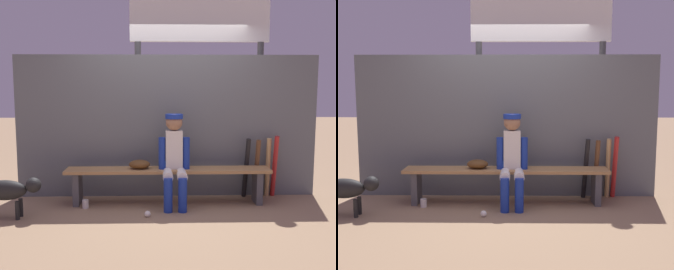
% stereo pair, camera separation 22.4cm
% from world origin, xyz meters
% --- Properties ---
extents(ground_plane, '(30.00, 30.00, 0.00)m').
position_xyz_m(ground_plane, '(0.00, 0.00, 0.00)').
color(ground_plane, '#937556').
extents(chainlink_fence, '(4.22, 0.03, 1.99)m').
position_xyz_m(chainlink_fence, '(0.00, 0.38, 1.00)').
color(chainlink_fence, '#595E63').
rests_on(chainlink_fence, ground_plane).
extents(dugout_bench, '(2.70, 0.36, 0.47)m').
position_xyz_m(dugout_bench, '(0.00, 0.00, 0.37)').
color(dugout_bench, '#AD7F4C').
rests_on(dugout_bench, ground_plane).
extents(player_seated, '(0.41, 0.55, 1.20)m').
position_xyz_m(player_seated, '(0.08, -0.11, 0.66)').
color(player_seated, silver).
rests_on(player_seated, ground_plane).
extents(baseball_glove, '(0.28, 0.20, 0.12)m').
position_xyz_m(baseball_glove, '(-0.38, 0.00, 0.53)').
color(baseball_glove, '#593819').
rests_on(baseball_glove, dugout_bench).
extents(bat_aluminum_black, '(0.10, 0.20, 0.85)m').
position_xyz_m(bat_aluminum_black, '(1.10, 0.23, 0.42)').
color(bat_aluminum_black, black).
rests_on(bat_aluminum_black, ground_plane).
extents(bat_wood_dark, '(0.09, 0.18, 0.83)m').
position_xyz_m(bat_wood_dark, '(1.24, 0.23, 0.42)').
color(bat_wood_dark, brown).
rests_on(bat_wood_dark, ground_plane).
extents(bat_wood_tan, '(0.09, 0.18, 0.85)m').
position_xyz_m(bat_wood_tan, '(1.42, 0.27, 0.42)').
color(bat_wood_tan, tan).
rests_on(bat_wood_tan, ground_plane).
extents(bat_aluminum_red, '(0.08, 0.26, 0.89)m').
position_xyz_m(bat_aluminum_red, '(1.50, 0.24, 0.44)').
color(bat_aluminum_red, '#B22323').
rests_on(bat_aluminum_red, ground_plane).
extents(baseball, '(0.07, 0.07, 0.07)m').
position_xyz_m(baseball, '(-0.26, -0.55, 0.04)').
color(baseball, white).
rests_on(baseball, ground_plane).
extents(cup_on_ground, '(0.08, 0.08, 0.11)m').
position_xyz_m(cup_on_ground, '(-1.07, -0.19, 0.06)').
color(cup_on_ground, silver).
rests_on(cup_on_ground, ground_plane).
extents(cup_on_bench, '(0.08, 0.08, 0.11)m').
position_xyz_m(cup_on_bench, '(-0.05, -0.01, 0.53)').
color(cup_on_bench, '#1E47AD').
rests_on(cup_on_bench, dugout_bench).
extents(scoreboard, '(2.42, 0.27, 3.31)m').
position_xyz_m(scoreboard, '(0.58, 1.06, 2.34)').
color(scoreboard, '#3F3F42').
rests_on(scoreboard, ground_plane).
extents(dog, '(0.84, 0.20, 0.49)m').
position_xyz_m(dog, '(-1.89, -0.55, 0.34)').
color(dog, black).
rests_on(dog, ground_plane).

